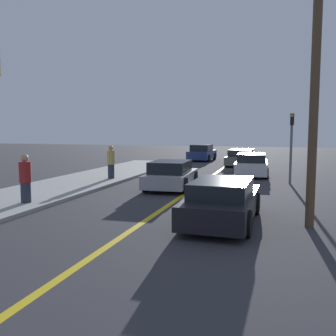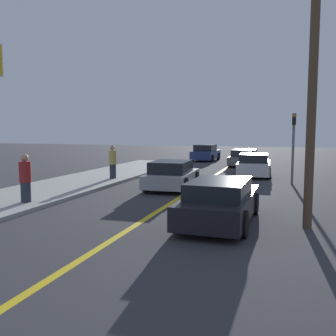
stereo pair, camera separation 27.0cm
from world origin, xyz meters
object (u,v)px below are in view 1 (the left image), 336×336
(car_parked_left_lot, at_px, (241,158))
(car_oncoming_far, at_px, (202,153))
(pedestrian_near_curb, at_px, (25,179))
(car_near_right_lane, at_px, (223,201))
(car_ahead_center, at_px, (171,175))
(car_far_distant, at_px, (251,165))
(traffic_light, at_px, (291,140))
(pedestrian_mid_group, at_px, (111,162))
(utility_pole, at_px, (314,96))

(car_parked_left_lot, bearing_deg, car_oncoming_far, 137.71)
(pedestrian_near_curb, bearing_deg, car_near_right_lane, -2.38)
(car_ahead_center, xyz_separation_m, pedestrian_near_curb, (-3.75, -5.23, 0.36))
(car_ahead_center, height_order, car_parked_left_lot, car_ahead_center)
(car_ahead_center, relative_size, car_far_distant, 0.98)
(car_ahead_center, distance_m, traffic_light, 6.23)
(pedestrian_near_curb, distance_m, traffic_light, 12.26)
(car_ahead_center, xyz_separation_m, car_parked_left_lot, (1.94, 11.86, -0.03))
(pedestrian_mid_group, relative_size, utility_pole, 0.24)
(car_near_right_lane, height_order, traffic_light, traffic_light)
(pedestrian_near_curb, relative_size, utility_pole, 0.24)
(car_far_distant, distance_m, traffic_light, 3.81)
(car_ahead_center, relative_size, car_oncoming_far, 1.01)
(car_near_right_lane, height_order, car_oncoming_far, car_oncoming_far)
(car_parked_left_lot, relative_size, utility_pole, 0.62)
(car_near_right_lane, relative_size, pedestrian_near_curb, 2.59)
(traffic_light, distance_m, utility_pole, 8.54)
(car_far_distant, bearing_deg, car_ahead_center, -121.01)
(car_parked_left_lot, height_order, pedestrian_mid_group, pedestrian_mid_group)
(car_oncoming_far, height_order, traffic_light, traffic_light)
(car_oncoming_far, bearing_deg, car_near_right_lane, -74.47)
(car_near_right_lane, height_order, pedestrian_near_curb, pedestrian_near_curb)
(pedestrian_near_curb, bearing_deg, car_oncoming_far, 84.40)
(pedestrian_near_curb, distance_m, utility_pole, 9.65)
(car_near_right_lane, xyz_separation_m, traffic_light, (2.05, 8.57, 1.53))
(car_parked_left_lot, relative_size, traffic_light, 1.29)
(car_oncoming_far, bearing_deg, car_far_distant, -60.52)
(pedestrian_mid_group, relative_size, traffic_light, 0.50)
(car_parked_left_lot, bearing_deg, pedestrian_near_curb, -107.13)
(utility_pole, bearing_deg, car_near_right_lane, -176.11)
(car_oncoming_far, distance_m, pedestrian_near_curb, 20.68)
(car_near_right_lane, xyz_separation_m, pedestrian_mid_group, (-6.85, 7.02, 0.37))
(car_oncoming_far, height_order, pedestrian_mid_group, pedestrian_mid_group)
(car_ahead_center, bearing_deg, car_parked_left_lot, 78.24)
(car_far_distant, height_order, pedestrian_near_curb, pedestrian_near_curb)
(car_far_distant, xyz_separation_m, pedestrian_mid_group, (-6.82, -4.36, 0.37))
(pedestrian_mid_group, xyz_separation_m, utility_pole, (9.23, -6.86, 2.58))
(traffic_light, bearing_deg, utility_pole, -87.76)
(car_near_right_lane, relative_size, pedestrian_mid_group, 2.56)
(car_far_distant, xyz_separation_m, traffic_light, (2.08, -2.81, 1.52))
(car_ahead_center, height_order, car_oncoming_far, car_oncoming_far)
(car_parked_left_lot, height_order, utility_pole, utility_pole)
(car_near_right_lane, distance_m, car_ahead_center, 6.36)
(car_near_right_lane, height_order, car_ahead_center, car_ahead_center)
(car_parked_left_lot, height_order, pedestrian_near_curb, pedestrian_near_curb)
(car_parked_left_lot, bearing_deg, car_ahead_center, -98.00)
(car_parked_left_lot, xyz_separation_m, traffic_light, (3.27, -8.80, 1.56))
(pedestrian_mid_group, bearing_deg, car_parked_left_lot, 61.47)
(car_parked_left_lot, distance_m, utility_pole, 17.84)
(pedestrian_near_curb, bearing_deg, utility_pole, -0.77)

